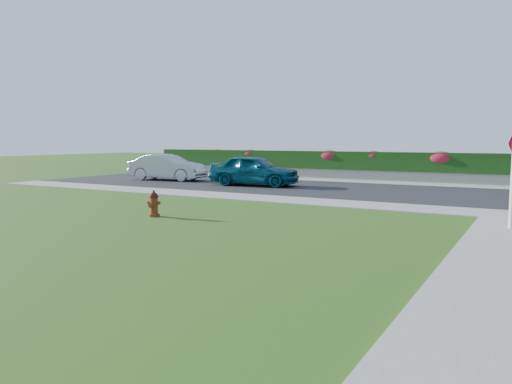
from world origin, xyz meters
The scene contains 15 objects.
ground centered at (0.00, 0.00, 0.00)m, with size 120.00×120.00×0.00m, color black.
street_far centered at (-5.00, 14.00, 0.02)m, with size 26.00×8.00×0.04m, color black.
sidewalk_right centered at (7.00, -2.00, 0.02)m, with size 2.00×20.00×0.04m, color gray.
sidewalk_far centered at (-6.00, 9.00, 0.02)m, with size 24.00×2.00×0.04m, color gray.
sidewalk_beyond centered at (-1.00, 19.00, 0.02)m, with size 34.00×2.00×0.04m, color gray.
retaining_wall centered at (-1.00, 20.50, 0.30)m, with size 34.00×0.40×0.60m, color gray.
hedge centered at (-1.00, 20.60, 1.15)m, with size 32.00×0.90×1.10m, color black.
fire_hydrant centered at (-3.03, 3.11, 0.40)m, with size 0.43×0.41×0.84m.
sedan_teal centered at (-5.38, 13.59, 0.84)m, with size 1.89×4.70×1.60m, color #0B4355.
sedan_silver centered at (-11.59, 14.08, 0.80)m, with size 1.61×4.61×1.52m, color #A8AAB0.
flower_clump_a centered at (-12.41, 20.50, 1.50)m, with size 1.01×0.65×0.50m, color #A61C2F.
flower_clump_b centered at (-9.69, 20.50, 1.46)m, with size 1.19×0.76×0.59m, color #A61C2F.
flower_clump_c centered at (-3.93, 20.50, 1.42)m, with size 1.40×0.90×0.70m, color #A61C2F.
flower_clump_d centered at (-1.12, 20.50, 1.47)m, with size 1.17×0.75×0.59m, color #A61C2F.
flower_clump_e centered at (2.73, 20.50, 1.40)m, with size 1.53×0.98×0.77m, color #A61C2F.
Camera 1 is at (7.60, -8.93, 2.45)m, focal length 35.00 mm.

